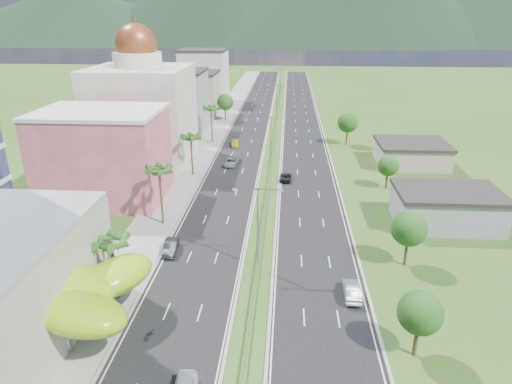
# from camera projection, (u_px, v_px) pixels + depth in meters

# --- Properties ---
(ground) EXTENTS (500.00, 500.00, 0.00)m
(ground) POSITION_uv_depth(u_px,v_px,m) (251.00, 315.00, 49.36)
(ground) COLOR #2D5119
(ground) RESTS_ON ground
(road_left) EXTENTS (11.00, 260.00, 0.04)m
(road_left) POSITION_uv_depth(u_px,v_px,m) (250.00, 125.00, 133.39)
(road_left) COLOR black
(road_left) RESTS_ON ground
(road_right) EXTENTS (11.00, 260.00, 0.04)m
(road_right) POSITION_uv_depth(u_px,v_px,m) (302.00, 126.00, 132.41)
(road_right) COLOR black
(road_right) RESTS_ON ground
(sidewalk_left) EXTENTS (7.00, 260.00, 0.12)m
(sidewalk_left) POSITION_uv_depth(u_px,v_px,m) (218.00, 124.00, 133.99)
(sidewalk_left) COLOR gray
(sidewalk_left) RESTS_ON ground
(median_guardrail) EXTENTS (0.10, 216.06, 0.76)m
(median_guardrail) POSITION_uv_depth(u_px,v_px,m) (274.00, 139.00, 115.96)
(median_guardrail) COLOR gray
(median_guardrail) RESTS_ON ground
(streetlight_median_b) EXTENTS (6.04, 0.25, 11.00)m
(streetlight_median_b) POSITION_uv_depth(u_px,v_px,m) (258.00, 220.00, 56.17)
(streetlight_median_b) COLOR gray
(streetlight_median_b) RESTS_ON ground
(streetlight_median_c) EXTENTS (6.04, 0.25, 11.00)m
(streetlight_median_c) POSITION_uv_depth(u_px,v_px,m) (271.00, 137.00, 93.30)
(streetlight_median_c) COLOR gray
(streetlight_median_c) RESTS_ON ground
(streetlight_median_d) EXTENTS (6.04, 0.25, 11.00)m
(streetlight_median_d) POSITION_uv_depth(u_px,v_px,m) (277.00, 99.00, 135.08)
(streetlight_median_d) COLOR gray
(streetlight_median_d) RESTS_ON ground
(streetlight_median_e) EXTENTS (6.04, 0.25, 11.00)m
(streetlight_median_e) POSITION_uv_depth(u_px,v_px,m) (280.00, 79.00, 176.85)
(streetlight_median_e) COLOR gray
(streetlight_median_e) RESTS_ON ground
(lime_canopy) EXTENTS (18.00, 15.00, 7.40)m
(lime_canopy) POSITION_uv_depth(u_px,v_px,m) (47.00, 289.00, 45.13)
(lime_canopy) COLOR #8EC413
(lime_canopy) RESTS_ON ground
(pink_shophouse) EXTENTS (20.00, 15.00, 15.00)m
(pink_shophouse) POSITION_uv_depth(u_px,v_px,m) (104.00, 157.00, 78.15)
(pink_shophouse) COLOR #BA4C5B
(pink_shophouse) RESTS_ON ground
(domed_building) EXTENTS (20.00, 20.00, 28.70)m
(domed_building) POSITION_uv_depth(u_px,v_px,m) (142.00, 108.00, 98.09)
(domed_building) COLOR beige
(domed_building) RESTS_ON ground
(midrise_grey) EXTENTS (16.00, 15.00, 16.00)m
(midrise_grey) POSITION_uv_depth(u_px,v_px,m) (175.00, 103.00, 122.46)
(midrise_grey) COLOR gray
(midrise_grey) RESTS_ON ground
(midrise_beige) EXTENTS (16.00, 15.00, 13.00)m
(midrise_beige) POSITION_uv_depth(u_px,v_px,m) (192.00, 95.00, 143.43)
(midrise_beige) COLOR #ADA78E
(midrise_beige) RESTS_ON ground
(midrise_white) EXTENTS (16.00, 15.00, 18.00)m
(midrise_white) POSITION_uv_depth(u_px,v_px,m) (204.00, 77.00, 163.86)
(midrise_white) COLOR silver
(midrise_white) RESTS_ON ground
(shed_near) EXTENTS (15.00, 10.00, 5.00)m
(shed_near) POSITION_uv_depth(u_px,v_px,m) (446.00, 209.00, 69.83)
(shed_near) COLOR gray
(shed_near) RESTS_ON ground
(shed_far) EXTENTS (14.00, 12.00, 4.40)m
(shed_far) POSITION_uv_depth(u_px,v_px,m) (411.00, 155.00, 97.65)
(shed_far) COLOR #ADA78E
(shed_far) RESTS_ON ground
(palm_tree_b) EXTENTS (3.60, 3.60, 8.10)m
(palm_tree_b) POSITION_uv_depth(u_px,v_px,m) (111.00, 244.00, 49.65)
(palm_tree_b) COLOR #47301C
(palm_tree_b) RESTS_ON ground
(palm_tree_c) EXTENTS (3.60, 3.60, 9.60)m
(palm_tree_c) POSITION_uv_depth(u_px,v_px,m) (159.00, 172.00, 67.68)
(palm_tree_c) COLOR #47301C
(palm_tree_c) RESTS_ON ground
(palm_tree_d) EXTENTS (3.60, 3.60, 8.60)m
(palm_tree_d) POSITION_uv_depth(u_px,v_px,m) (191.00, 139.00, 89.39)
(palm_tree_d) COLOR #47301C
(palm_tree_d) RESTS_ON ground
(palm_tree_e) EXTENTS (3.60, 3.60, 9.40)m
(palm_tree_e) POSITION_uv_depth(u_px,v_px,m) (211.00, 110.00, 112.31)
(palm_tree_e) COLOR #47301C
(palm_tree_e) RESTS_ON ground
(leafy_tree_lfar) EXTENTS (4.90, 4.90, 8.05)m
(leafy_tree_lfar) POSITION_uv_depth(u_px,v_px,m) (225.00, 102.00, 136.52)
(leafy_tree_lfar) COLOR #47301C
(leafy_tree_lfar) RESTS_ON ground
(leafy_tree_ra) EXTENTS (4.20, 4.20, 6.90)m
(leafy_tree_ra) POSITION_uv_depth(u_px,v_px,m) (420.00, 313.00, 41.93)
(leafy_tree_ra) COLOR #47301C
(leafy_tree_ra) RESTS_ON ground
(leafy_tree_rb) EXTENTS (4.55, 4.55, 7.47)m
(leafy_tree_rb) POSITION_uv_depth(u_px,v_px,m) (409.00, 229.00, 57.37)
(leafy_tree_rb) COLOR #47301C
(leafy_tree_rb) RESTS_ON ground
(leafy_tree_rc) EXTENTS (3.85, 3.85, 6.33)m
(leafy_tree_rc) POSITION_uv_depth(u_px,v_px,m) (388.00, 166.00, 83.45)
(leafy_tree_rc) COLOR #47301C
(leafy_tree_rc) RESTS_ON ground
(leafy_tree_rd) EXTENTS (4.90, 4.90, 8.05)m
(leafy_tree_rd) POSITION_uv_depth(u_px,v_px,m) (348.00, 123.00, 111.12)
(leafy_tree_rd) COLOR #47301C
(leafy_tree_rd) RESTS_ON ground
(mountain_ridge) EXTENTS (860.00, 140.00, 90.00)m
(mountain_ridge) POSITION_uv_depth(u_px,v_px,m) (345.00, 45.00, 463.16)
(mountain_ridge) COLOR black
(mountain_ridge) RESTS_ON ground
(car_dark_left) EXTENTS (2.08, 4.97, 1.60)m
(car_dark_left) POSITION_uv_depth(u_px,v_px,m) (171.00, 247.00, 62.04)
(car_dark_left) COLOR black
(car_dark_left) RESTS_ON road_left
(car_silver_mid_left) EXTENTS (2.82, 5.45, 1.47)m
(car_silver_mid_left) POSITION_uv_depth(u_px,v_px,m) (231.00, 162.00, 97.37)
(car_silver_mid_left) COLOR #97989D
(car_silver_mid_left) RESTS_ON road_left
(car_yellow_far_left) EXTENTS (2.42, 4.56, 1.26)m
(car_yellow_far_left) POSITION_uv_depth(u_px,v_px,m) (235.00, 144.00, 111.67)
(car_yellow_far_left) COLOR yellow
(car_yellow_far_left) RESTS_ON road_left
(car_silver_right) EXTENTS (1.83, 5.01, 1.64)m
(car_silver_right) POSITION_uv_depth(u_px,v_px,m) (352.00, 290.00, 52.25)
(car_silver_right) COLOR #A6A8AE
(car_silver_right) RESTS_ON road_right
(car_dark_far_right) EXTENTS (2.42, 4.80, 1.30)m
(car_dark_far_right) POSITION_uv_depth(u_px,v_px,m) (286.00, 177.00, 88.88)
(car_dark_far_right) COLOR black
(car_dark_far_right) RESTS_ON road_right
(motorcycle) EXTENTS (0.82, 1.85, 1.14)m
(motorcycle) POSITION_uv_depth(u_px,v_px,m) (150.00, 333.00, 45.70)
(motorcycle) COLOR black
(motorcycle) RESTS_ON road_left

